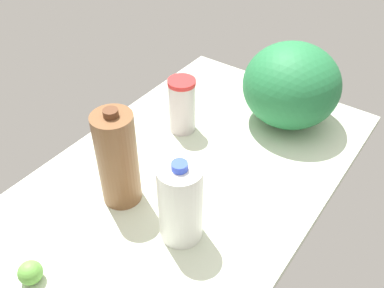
{
  "coord_description": "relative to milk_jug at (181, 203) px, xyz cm",
  "views": [
    {
      "loc": [
        -76.21,
        -54.44,
        91.1
      ],
      "look_at": [
        0.0,
        0.0,
        13.0
      ],
      "focal_mm": 40.0,
      "sensor_mm": 36.0,
      "label": 1
    }
  ],
  "objects": [
    {
      "name": "lime_loose",
      "position": [
        -31.14,
        19.89,
        -8.44
      ],
      "size": [
        5.7,
        5.7,
        5.7
      ],
      "primitive_type": "sphere",
      "color": "#61A841",
      "rests_on": "countertop"
    },
    {
      "name": "watermelon",
      "position": [
        60.23,
        -0.12,
        2.52
      ],
      "size": [
        31.69,
        31.69,
        27.61
      ],
      "primitive_type": "ellipsoid",
      "color": "#24733F",
      "rests_on": "countertop"
    },
    {
      "name": "chocolate_milk_jug",
      "position": [
        0.72,
        20.94,
        2.73
      ],
      "size": [
        10.75,
        10.75,
        29.6
      ],
      "color": "brown",
      "rests_on": "countertop"
    },
    {
      "name": "tumbler_cup",
      "position": [
        35.39,
        25.84,
        -1.84
      ],
      "size": [
        8.96,
        8.96,
        18.82
      ],
      "color": "silver",
      "rests_on": "countertop"
    },
    {
      "name": "countertop",
      "position": [
        20.86,
        11.49,
        -12.79
      ],
      "size": [
        120.0,
        76.0,
        3.0
      ],
      "primitive_type": "cube",
      "color": "beige",
      "rests_on": "ground"
    },
    {
      "name": "milk_jug",
      "position": [
        0.0,
        0.0,
        0.0
      ],
      "size": [
        10.93,
        10.93,
        24.14
      ],
      "color": "silver",
      "rests_on": "countertop"
    }
  ]
}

